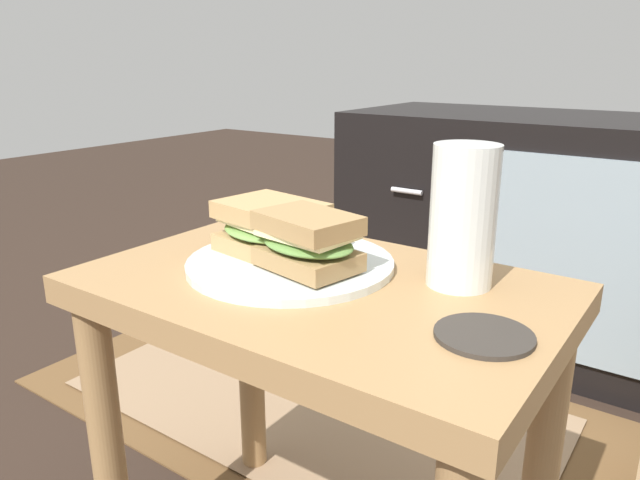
# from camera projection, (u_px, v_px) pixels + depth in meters

# --- Properties ---
(side_table) EXTENTS (0.56, 0.36, 0.46)m
(side_table) POSITION_uv_depth(u_px,v_px,m) (318.00, 349.00, 0.73)
(side_table) COLOR #A37A4C
(side_table) RESTS_ON ground
(tv_cabinet) EXTENTS (0.96, 0.46, 0.58)m
(tv_cabinet) POSITION_uv_depth(u_px,v_px,m) (542.00, 233.00, 1.49)
(tv_cabinet) COLOR black
(tv_cabinet) RESTS_ON ground
(area_rug) EXTENTS (1.22, 0.64, 0.01)m
(area_rug) POSITION_uv_depth(u_px,v_px,m) (312.00, 402.00, 1.27)
(area_rug) COLOR brown
(area_rug) RESTS_ON ground
(plate) EXTENTS (0.26, 0.26, 0.01)m
(plate) POSITION_uv_depth(u_px,v_px,m) (290.00, 263.00, 0.74)
(plate) COLOR silver
(plate) RESTS_ON side_table
(sandwich_front) EXTENTS (0.15, 0.13, 0.07)m
(sandwich_front) POSITION_uv_depth(u_px,v_px,m) (271.00, 227.00, 0.76)
(sandwich_front) COLOR tan
(sandwich_front) RESTS_ON plate
(sandwich_back) EXTENTS (0.14, 0.11, 0.07)m
(sandwich_back) POSITION_uv_depth(u_px,v_px,m) (310.00, 240.00, 0.70)
(sandwich_back) COLOR #9E7A4C
(sandwich_back) RESTS_ON plate
(beer_glass) EXTENTS (0.07, 0.07, 0.16)m
(beer_glass) POSITION_uv_depth(u_px,v_px,m) (463.00, 218.00, 0.67)
(beer_glass) COLOR silver
(beer_glass) RESTS_ON side_table
(coaster) EXTENTS (0.09, 0.09, 0.01)m
(coaster) POSITION_uv_depth(u_px,v_px,m) (484.00, 335.00, 0.56)
(coaster) COLOR #332D28
(coaster) RESTS_ON side_table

